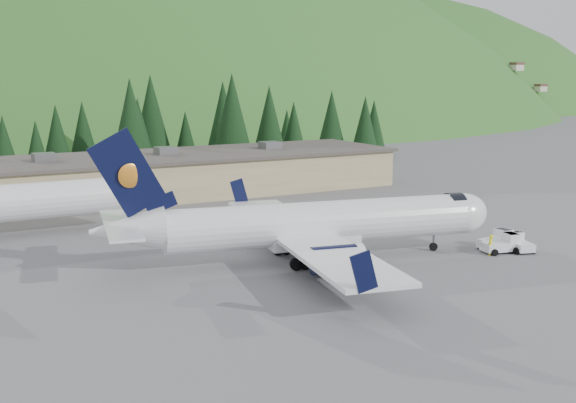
{
  "coord_description": "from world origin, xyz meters",
  "views": [
    {
      "loc": [
        -30.94,
        -49.53,
        15.26
      ],
      "look_at": [
        0.0,
        6.0,
        4.0
      ],
      "focal_mm": 45.0,
      "sensor_mm": 36.0,
      "label": 1
    }
  ],
  "objects_px": {
    "baggage_tug_b": "(503,244)",
    "terminal_building": "(128,177)",
    "baggage_tug_c": "(519,243)",
    "airliner": "(312,225)",
    "baggage_tug_a": "(498,240)",
    "ramp_worker": "(490,245)"
  },
  "relations": [
    {
      "from": "baggage_tug_b",
      "to": "ramp_worker",
      "type": "bearing_deg",
      "value": -161.37
    },
    {
      "from": "baggage_tug_b",
      "to": "terminal_building",
      "type": "relative_size",
      "value": 0.05
    },
    {
      "from": "baggage_tug_c",
      "to": "ramp_worker",
      "type": "bearing_deg",
      "value": 108.62
    },
    {
      "from": "baggage_tug_a",
      "to": "baggage_tug_c",
      "type": "distance_m",
      "value": 1.79
    },
    {
      "from": "terminal_building",
      "to": "airliner",
      "type": "bearing_deg",
      "value": -83.92
    },
    {
      "from": "airliner",
      "to": "ramp_worker",
      "type": "xyz_separation_m",
      "value": [
        14.22,
        -5.89,
        -2.14
      ]
    },
    {
      "from": "terminal_building",
      "to": "ramp_worker",
      "type": "xyz_separation_m",
      "value": [
        18.25,
        -43.69,
        -1.73
      ]
    },
    {
      "from": "baggage_tug_a",
      "to": "baggage_tug_b",
      "type": "relative_size",
      "value": 0.96
    },
    {
      "from": "baggage_tug_b",
      "to": "baggage_tug_c",
      "type": "xyz_separation_m",
      "value": [
        1.68,
        -0.16,
        -0.06
      ]
    },
    {
      "from": "baggage_tug_b",
      "to": "airliner",
      "type": "bearing_deg",
      "value": 172.58
    },
    {
      "from": "baggage_tug_b",
      "to": "baggage_tug_a",
      "type": "bearing_deg",
      "value": 76.11
    },
    {
      "from": "baggage_tug_a",
      "to": "ramp_worker",
      "type": "xyz_separation_m",
      "value": [
        -2.33,
        -1.47,
        0.14
      ]
    },
    {
      "from": "airliner",
      "to": "baggage_tug_a",
      "type": "distance_m",
      "value": 17.28
    },
    {
      "from": "baggage_tug_a",
      "to": "baggage_tug_c",
      "type": "height_order",
      "value": "baggage_tug_a"
    },
    {
      "from": "baggage_tug_c",
      "to": "terminal_building",
      "type": "bearing_deg",
      "value": 44.54
    },
    {
      "from": "baggage_tug_a",
      "to": "terminal_building",
      "type": "height_order",
      "value": "terminal_building"
    },
    {
      "from": "airliner",
      "to": "baggage_tug_c",
      "type": "height_order",
      "value": "airliner"
    },
    {
      "from": "airliner",
      "to": "baggage_tug_a",
      "type": "height_order",
      "value": "airliner"
    },
    {
      "from": "baggage_tug_b",
      "to": "terminal_building",
      "type": "height_order",
      "value": "terminal_building"
    },
    {
      "from": "baggage_tug_b",
      "to": "ramp_worker",
      "type": "xyz_separation_m",
      "value": [
        -1.7,
        -0.19,
        0.15
      ]
    },
    {
      "from": "airliner",
      "to": "terminal_building",
      "type": "distance_m",
      "value": 38.02
    },
    {
      "from": "terminal_building",
      "to": "ramp_worker",
      "type": "bearing_deg",
      "value": -67.33
    }
  ]
}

